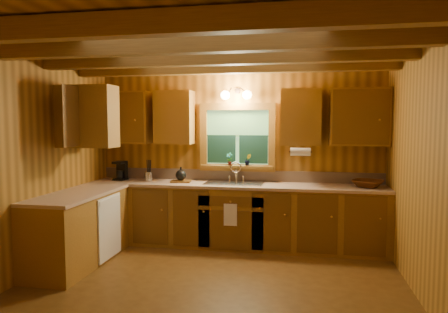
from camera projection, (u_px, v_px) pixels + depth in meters
name	position (u px, v px, depth m)	size (l,w,h in m)	color
room	(210.00, 167.00, 4.28)	(4.20, 4.20, 4.20)	brown
ceiling_beams	(209.00, 51.00, 4.18)	(4.20, 2.54, 0.18)	brown
base_cabinets	(195.00, 219.00, 5.69)	(4.20, 2.22, 0.86)	#8C5E22
countertop	(196.00, 187.00, 5.66)	(4.20, 2.24, 0.04)	tan
backsplash	(237.00, 175.00, 6.15)	(4.20, 0.02, 0.16)	tan
dishwasher_panel	(110.00, 227.00, 5.28)	(0.02, 0.60, 0.80)	white
upper_cabinets	(192.00, 117.00, 5.73)	(4.19, 1.77, 0.78)	#8C5E22
window	(237.00, 139.00, 6.09)	(1.12, 0.08, 1.00)	brown
window_sill	(237.00, 167.00, 6.07)	(1.06, 0.14, 0.04)	brown
wall_sconce	(236.00, 95.00, 5.92)	(0.45, 0.21, 0.17)	black
paper_towel_roll	(300.00, 152.00, 5.60)	(0.11, 0.11, 0.27)	white
dish_towel	(230.00, 215.00, 5.58)	(0.18, 0.01, 0.30)	white
sink	(234.00, 187.00, 5.88)	(0.82, 0.48, 0.43)	silver
coffee_maker	(121.00, 171.00, 6.24)	(0.16, 0.21, 0.29)	black
utensil_crock	(149.00, 176.00, 6.11)	(0.11, 0.11, 0.32)	silver
cutting_board	(181.00, 181.00, 6.00)	(0.28, 0.20, 0.03)	brown
teakettle	(181.00, 175.00, 6.00)	(0.16, 0.16, 0.20)	black
wicker_basket	(368.00, 184.00, 5.52)	(0.40, 0.40, 0.10)	#48230C
potted_plant_left	(229.00, 159.00, 6.05)	(0.10, 0.07, 0.19)	brown
potted_plant_right	(248.00, 160.00, 6.01)	(0.09, 0.08, 0.17)	brown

